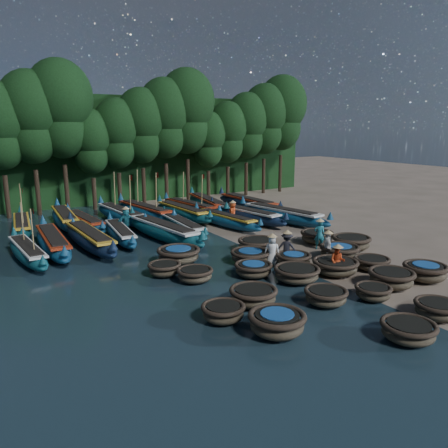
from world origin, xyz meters
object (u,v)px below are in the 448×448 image
coracle_22 (250,256)px  fisherman_1 (320,233)px  coracle_12 (297,273)px  long_boat_7 (246,215)px  long_boat_8 (282,215)px  coracle_15 (195,274)px  long_boat_11 (84,222)px  long_boat_2 (89,238)px  long_boat_5 (183,226)px  long_boat_15 (191,207)px  long_boat_4 (163,231)px  coracle_3 (437,309)px  long_boat_17 (248,203)px  long_boat_13 (145,211)px  fisherman_2 (337,260)px  coracle_8 (391,278)px  long_boat_16 (207,203)px  coracle_24 (317,236)px  coracle_21 (179,254)px  coracle_23 (257,244)px  long_boat_9 (22,226)px  coracle_9 (425,271)px  fisherman_5 (126,220)px  coracle_2 (408,330)px  fisherman_3 (287,247)px  coracle_18 (340,252)px  coracle_11 (253,296)px  long_boat_0 (27,252)px  long_boat_3 (120,233)px  long_boat_1 (53,242)px  fisherman_6 (233,212)px  long_boat_12 (121,215)px  coracle_19 (351,242)px  coracle_5 (277,322)px  coracle_7 (373,292)px  fisherman_0 (272,249)px  coracle_20 (164,268)px  long_boat_10 (65,218)px  coracle_13 (335,266)px  coracle_10 (223,312)px

coracle_22 → fisherman_1: fisherman_1 is taller
coracle_12 → long_boat_7: 13.28m
long_boat_8 → coracle_15: bearing=-155.5°
long_boat_11 → long_boat_2: bearing=-105.3°
long_boat_5 → long_boat_15: long_boat_15 is taller
long_boat_5 → long_boat_4: bearing=-150.6°
coracle_3 → long_boat_17: long_boat_17 is taller
long_boat_15 → long_boat_11: bearing=177.6°
long_boat_8 → long_boat_13: 10.84m
long_boat_15 → fisherman_2: (-0.95, -17.62, 0.28)m
coracle_8 → long_boat_16: (1.99, 20.70, 0.13)m
coracle_24 → fisherman_1: size_ratio=1.05×
coracle_21 → long_boat_16: 15.05m
coracle_23 → long_boat_9: (-11.21, 12.17, 0.09)m
coracle_9 → fisherman_5: (-8.94, 16.76, 0.42)m
coracle_23 → coracle_2: bearing=-99.6°
fisherman_3 → fisherman_5: 12.23m
coracle_18 → fisherman_3: size_ratio=1.18×
long_boat_7 → long_boat_9: (-15.15, 5.18, -0.06)m
coracle_11 → long_boat_0: bearing=121.5°
long_boat_2 → long_boat_3: 2.25m
long_boat_1 → long_boat_9: 6.03m
long_boat_15 → fisherman_6: bearing=-87.2°
coracle_2 → long_boat_12: 23.69m
long_boat_8 → long_boat_11: (-13.45, 5.82, -0.09)m
coracle_19 → long_boat_0: (-16.85, 7.78, 0.02)m
coracle_23 → long_boat_5: 6.46m
coracle_23 → fisherman_5: 9.86m
coracle_5 → coracle_7: bearing=4.2°
coracle_7 → fisherman_0: fisherman_0 is taller
long_boat_5 → fisherman_3: fisherman_3 is taller
coracle_20 → long_boat_15: size_ratio=0.22×
long_boat_13 → long_boat_10: bearing=166.2°
coracle_20 → long_boat_2: 7.29m
coracle_7 → coracle_12: bearing=111.3°
coracle_3 → fisherman_0: size_ratio=1.07×
fisherman_2 → coracle_11: bearing=-118.1°
long_boat_1 → long_boat_10: 6.96m
fisherman_2 → coracle_8: bearing=-16.4°
coracle_13 → long_boat_2: 14.57m
coracle_12 → coracle_23: (1.39, 5.18, 0.01)m
coracle_18 → coracle_20: (-9.35, 2.62, -0.10)m
long_boat_4 → long_boat_9: size_ratio=1.18×
coracle_5 → coracle_20: coracle_5 is taller
coracle_12 → long_boat_5: bearing=92.2°
coracle_18 → long_boat_10: 20.00m
coracle_3 → coracle_8: size_ratio=0.84×
coracle_10 → fisherman_1: bearing=28.5°
coracle_23 → long_boat_17: (6.78, 10.77, 0.18)m
long_boat_7 → coracle_15: bearing=-143.5°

